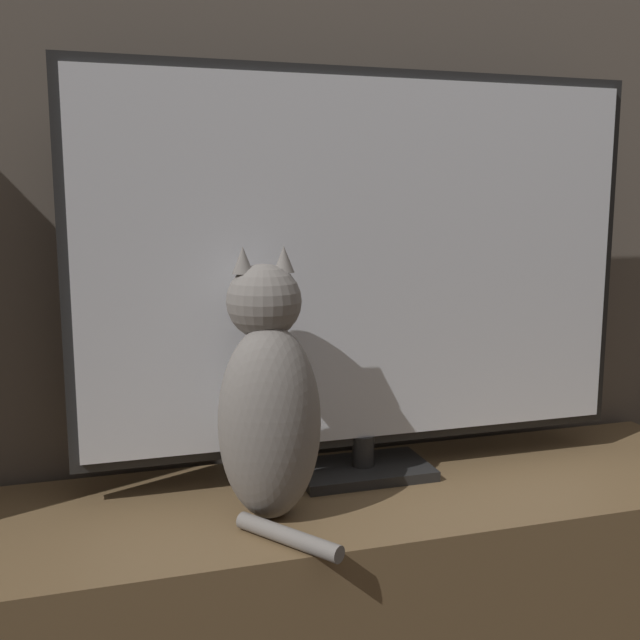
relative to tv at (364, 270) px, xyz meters
name	(u,v)px	position (x,y,z in m)	size (l,w,h in m)	color
wall_back	(342,90)	(0.02, 0.19, 0.36)	(4.80, 0.05, 2.60)	#60564C
tv_stand	(383,618)	(0.02, -0.08, -0.68)	(1.48, 0.45, 0.54)	brown
tv	(364,270)	(0.00, 0.00, 0.00)	(1.10, 0.16, 0.78)	black
cat	(268,403)	(-0.22, -0.13, -0.21)	(0.18, 0.30, 0.47)	gray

